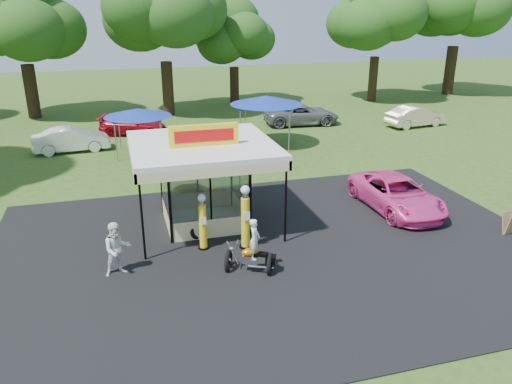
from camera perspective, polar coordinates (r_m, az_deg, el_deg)
The scene contains 22 objects.
ground at distance 16.52m, azimuth 4.29°, elevation -9.60°, with size 120.00×120.00×0.00m, color #2D5019.
asphalt_apron at distance 18.17m, azimuth 2.13°, elevation -6.52°, with size 20.00×14.00×0.04m, color black.
gas_station_kiosk at distance 19.72m, azimuth -6.04°, elevation 1.18°, with size 5.40×5.40×4.18m.
gas_pump_left at distance 17.85m, azimuth -6.10°, elevation -3.57°, with size 0.40×0.40×2.13m.
gas_pump_right at distance 17.77m, azimuth -1.22°, elevation -3.08°, with size 0.45×0.45×2.42m.
motorcycle at distance 16.39m, azimuth -0.39°, elevation -6.75°, with size 1.73×1.35×1.97m.
spare_tires at distance 18.98m, azimuth -6.91°, elevation -4.32°, with size 0.89×0.78×0.71m.
a_frame_sign at distance 21.45m, azimuth 26.99°, elevation -3.23°, with size 0.53×0.53×0.89m.
kiosk_car at distance 22.21m, azimuth -6.93°, elevation -0.18°, with size 1.13×2.82×0.96m, color yellow.
pink_sedan at distance 22.17m, azimuth 15.76°, elevation -0.22°, with size 2.37×5.14×1.43m, color #F843A1.
spectator_west at distance 16.79m, azimuth -15.59°, elevation -6.29°, with size 0.89×0.69×1.83m, color white.
bg_car_a at distance 32.07m, azimuth -20.36°, elevation 5.63°, with size 1.54×4.43×1.46m, color white.
bg_car_b at distance 35.23m, azimuth -13.86°, elevation 7.45°, with size 1.85×4.54×1.32m, color #AC0D1D.
bg_car_d at distance 37.36m, azimuth 5.19°, elevation 8.85°, with size 2.55×5.52×1.53m, color slate.
bg_car_e at distance 38.40m, azimuth 17.78°, elevation 8.24°, with size 1.57×4.51×1.48m, color beige.
tent_west at distance 30.02m, azimuth -13.37°, elevation 8.79°, with size 3.88×3.88×2.71m.
tent_east at distance 31.03m, azimuth 1.19°, elevation 10.41°, with size 4.47×4.47×3.13m.
oak_far_b at distance 42.65m, azimuth -25.34°, elevation 17.26°, with size 9.48×9.48×11.31m.
oak_far_c at distance 40.60m, azimuth -10.54°, elevation 19.11°, with size 10.03×10.03×11.82m.
oak_far_d at distance 44.97m, azimuth -2.57°, elevation 17.20°, with size 7.49×7.49×8.92m.
oak_far_e at distance 47.42m, azimuth 13.74°, elevation 18.50°, with size 9.28×9.28×11.04m.
oak_far_f at distance 53.65m, azimuth 22.11°, elevation 18.86°, with size 10.37×10.37×12.49m.
Camera 1 is at (-5.08, -13.37, 8.28)m, focal length 35.00 mm.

